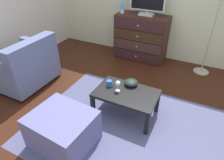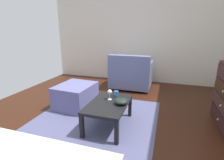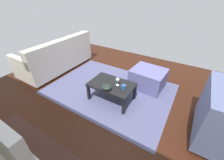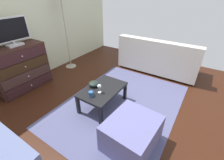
# 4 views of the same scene
# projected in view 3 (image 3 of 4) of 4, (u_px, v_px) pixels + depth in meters

# --- Properties ---
(ground_plane) EXTENTS (5.65, 4.76, 0.05)m
(ground_plane) POSITION_uv_depth(u_px,v_px,m) (113.00, 98.00, 2.93)
(ground_plane) COLOR #37190E
(area_rug) EXTENTS (2.60, 1.90, 0.01)m
(area_rug) POSITION_uv_depth(u_px,v_px,m) (110.00, 89.00, 3.14)
(area_rug) COLOR #51537A
(area_rug) RESTS_ON ground_plane
(coffee_table) EXTENTS (0.84, 0.53, 0.37)m
(coffee_table) POSITION_uv_depth(u_px,v_px,m) (112.00, 86.00, 2.69)
(coffee_table) COLOR black
(coffee_table) RESTS_ON ground_plane
(wine_glass) EXTENTS (0.07, 0.07, 0.16)m
(wine_glass) POSITION_uv_depth(u_px,v_px,m) (118.00, 80.00, 2.56)
(wine_glass) COLOR silver
(wine_glass) RESTS_ON coffee_table
(mug) EXTENTS (0.11, 0.08, 0.08)m
(mug) POSITION_uv_depth(u_px,v_px,m) (124.00, 87.00, 2.50)
(mug) COLOR #2B5899
(mug) RESTS_ON coffee_table
(bowl_decorative) EXTENTS (0.19, 0.19, 0.09)m
(bowl_decorative) POSITION_uv_depth(u_px,v_px,m) (107.00, 87.00, 2.50)
(bowl_decorative) COLOR black
(bowl_decorative) RESTS_ON coffee_table
(couch_large) EXTENTS (0.85, 1.92, 0.86)m
(couch_large) POSITION_uv_depth(u_px,v_px,m) (57.00, 57.00, 3.76)
(couch_large) COLOR #332319
(couch_large) RESTS_ON ground_plane
(ottoman) EXTENTS (0.74, 0.65, 0.42)m
(ottoman) POSITION_uv_depth(u_px,v_px,m) (148.00, 78.00, 3.12)
(ottoman) COLOR slate
(ottoman) RESTS_ON ground_plane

